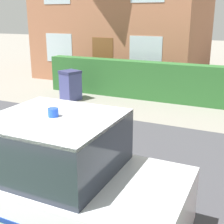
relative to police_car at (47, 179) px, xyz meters
The scene contains 4 objects.
road_strip 2.16m from the police_car, 102.17° to the left, with size 28.00×6.21×0.01m, color #424247.
garden_hedge 7.66m from the police_car, 90.45° to the left, with size 10.35×0.55×1.40m, color #2D662D.
police_car is the anchor object (origin of this frame).
wheelie_bin 7.33m from the police_car, 120.10° to the left, with size 0.81×0.80×1.09m.
Camera 1 is at (2.98, -1.26, 3.03)m, focal length 50.00 mm.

